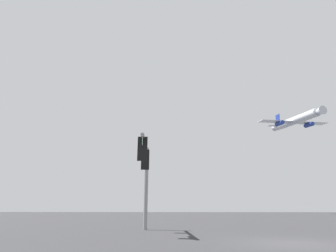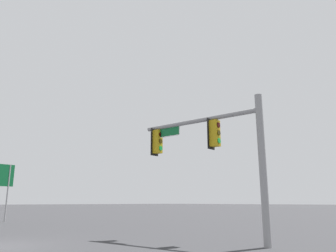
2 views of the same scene
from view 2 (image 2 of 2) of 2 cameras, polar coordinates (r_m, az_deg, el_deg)
signal_pole_near at (r=13.60m, az=8.46°, el=-3.28°), size 5.75×1.17×5.60m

